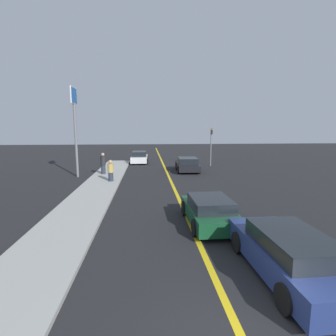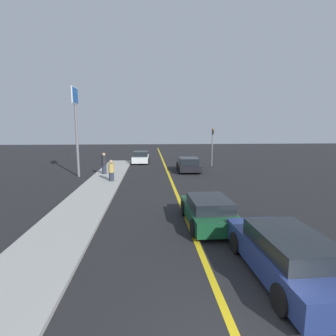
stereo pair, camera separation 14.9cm
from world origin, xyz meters
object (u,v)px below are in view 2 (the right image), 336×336
car_near_right_lane (286,255)px  roadside_sign (76,113)px  traffic_light (212,143)px  pedestrian_mid_group (104,163)px  pedestrian_near_curb (111,171)px  car_parked_left_lot (141,157)px  car_ahead_center (208,211)px  car_far_distant (188,165)px

car_near_right_lane → roadside_sign: (-9.54, 15.44, 4.51)m
car_near_right_lane → roadside_sign: 18.70m
car_near_right_lane → traffic_light: bearing=80.8°
car_near_right_lane → pedestrian_mid_group: size_ratio=2.60×
car_near_right_lane → pedestrian_near_curb: size_ratio=2.97×
car_near_right_lane → car_parked_left_lot: bearing=100.0°
pedestrian_mid_group → car_ahead_center: bearing=-62.1°
car_ahead_center → traffic_light: size_ratio=1.01×
pedestrian_near_curb → traffic_light: traffic_light is taller
car_near_right_lane → car_parked_left_lot: car_parked_left_lot is taller
car_near_right_lane → roadside_sign: size_ratio=0.65×
pedestrian_near_curb → traffic_light: (9.36, 7.70, 1.52)m
pedestrian_mid_group → traffic_light: bearing=23.7°
pedestrian_near_curb → traffic_light: size_ratio=0.40×
car_ahead_center → roadside_sign: bearing=124.6°
pedestrian_mid_group → traffic_light: 11.45m
car_far_distant → traffic_light: size_ratio=1.04×
traffic_light → car_far_distant: bearing=-133.8°
car_ahead_center → traffic_light: (4.10, 16.50, 1.84)m
roadside_sign → car_ahead_center: bearing=-53.9°
car_parked_left_lot → roadside_sign: bearing=-119.2°
pedestrian_near_curb → roadside_sign: (-3.06, 2.62, 4.26)m
car_far_distant → roadside_sign: (-9.48, -2.01, 4.53)m
car_near_right_lane → car_ahead_center: car_near_right_lane is taller
car_far_distant → car_near_right_lane: bearing=-87.8°
car_ahead_center → car_parked_left_lot: bearing=98.5°
roadside_sign → car_far_distant: bearing=12.0°
traffic_light → car_ahead_center: bearing=-104.0°
car_near_right_lane → traffic_light: 20.80m
car_ahead_center → car_parked_left_lot: size_ratio=1.00×
car_ahead_center → car_far_distant: size_ratio=0.97×
car_ahead_center → car_parked_left_lot: 19.84m
car_ahead_center → traffic_light: bearing=74.5°
car_far_distant → pedestrian_mid_group: (-7.46, -1.49, 0.39)m
roadside_sign → pedestrian_mid_group: bearing=14.4°
traffic_light → car_near_right_lane: bearing=-98.0°
car_ahead_center → pedestrian_mid_group: bearing=116.4°
car_near_right_lane → pedestrian_near_curb: 14.37m
traffic_light → pedestrian_mid_group: bearing=-156.3°
pedestrian_mid_group → roadside_sign: bearing=-165.6°
pedestrian_near_curb → roadside_sign: bearing=139.4°
car_far_distant → pedestrian_near_curb: (-6.42, -4.63, 0.27)m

